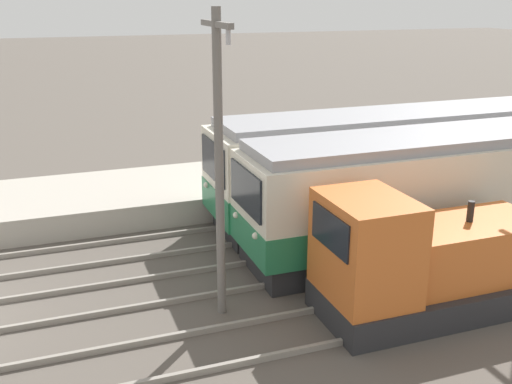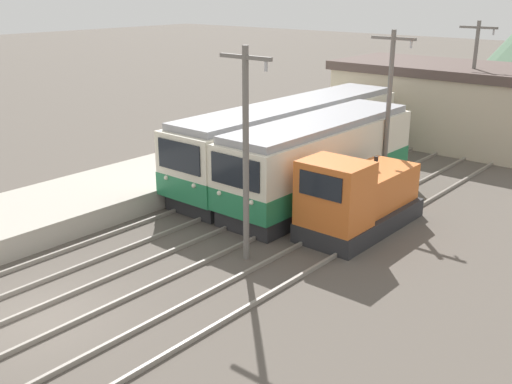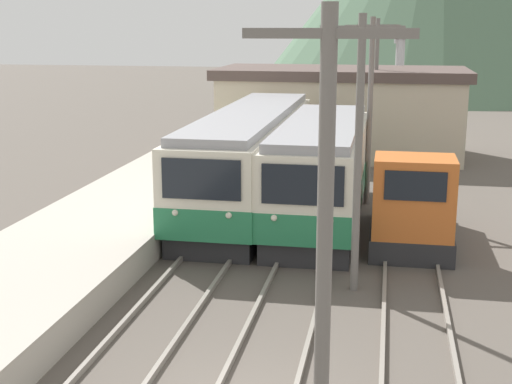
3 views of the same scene
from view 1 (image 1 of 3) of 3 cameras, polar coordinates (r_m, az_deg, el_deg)
The scene contains 4 objects.
commuter_train_left at distance 20.86m, azimuth 15.01°, elevation 2.41°, with size 2.84×14.28×3.57m.
commuter_train_center at distance 17.68m, azimuth 15.22°, elevation -0.57°, with size 2.84×10.54×3.49m.
shunting_locomotive at distance 14.53m, azimuth 15.62°, elevation -6.57°, with size 2.40×5.52×3.00m.
catenary_mast_mid at distance 13.04m, azimuth -3.54°, elevation 3.30°, with size 2.00×0.20×6.93m.
Camera 1 is at (13.80, 3.04, 7.15)m, focal length 42.00 mm.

